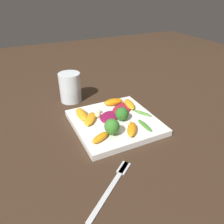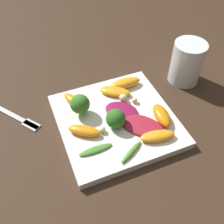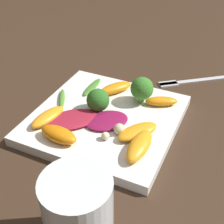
% 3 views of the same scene
% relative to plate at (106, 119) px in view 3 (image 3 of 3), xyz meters
% --- Properties ---
extents(ground_plane, '(2.40, 2.40, 0.00)m').
position_rel_plate_xyz_m(ground_plane, '(0.00, 0.00, -0.01)').
color(ground_plane, '#382619').
extents(plate, '(0.25, 0.25, 0.02)m').
position_rel_plate_xyz_m(plate, '(0.00, 0.00, 0.00)').
color(plate, white).
rests_on(plate, ground_plane).
extents(drinking_glass, '(0.08, 0.08, 0.11)m').
position_rel_plate_xyz_m(drinking_glass, '(0.22, 0.07, 0.04)').
color(drinking_glass, white).
rests_on(drinking_glass, ground_plane).
extents(fork, '(0.12, 0.16, 0.01)m').
position_rel_plate_xyz_m(fork, '(-0.21, 0.11, -0.01)').
color(fork, silver).
rests_on(fork, ground_plane).
extents(radicchio_leaf_0, '(0.11, 0.11, 0.01)m').
position_rel_plate_xyz_m(radicchio_leaf_0, '(0.04, -0.05, 0.01)').
color(radicchio_leaf_0, maroon).
rests_on(radicchio_leaf_0, plate).
extents(radicchio_leaf_1, '(0.09, 0.09, 0.01)m').
position_rel_plate_xyz_m(radicchio_leaf_1, '(0.02, 0.01, 0.01)').
color(radicchio_leaf_1, maroon).
rests_on(radicchio_leaf_1, plate).
extents(orange_segment_0, '(0.04, 0.07, 0.02)m').
position_rel_plate_xyz_m(orange_segment_0, '(0.09, -0.04, 0.02)').
color(orange_segment_0, orange).
rests_on(orange_segment_0, plate).
extents(orange_segment_1, '(0.08, 0.07, 0.02)m').
position_rel_plate_xyz_m(orange_segment_1, '(0.03, 0.07, 0.02)').
color(orange_segment_1, orange).
rests_on(orange_segment_1, plate).
extents(orange_segment_2, '(0.08, 0.04, 0.02)m').
position_rel_plate_xyz_m(orange_segment_2, '(0.06, -0.08, 0.02)').
color(orange_segment_2, orange).
rests_on(orange_segment_2, plate).
extents(orange_segment_3, '(0.08, 0.03, 0.02)m').
position_rel_plate_xyz_m(orange_segment_3, '(0.06, 0.09, 0.02)').
color(orange_segment_3, orange).
rests_on(orange_segment_3, plate).
extents(orange_segment_4, '(0.05, 0.06, 0.02)m').
position_rel_plate_xyz_m(orange_segment_4, '(-0.07, 0.08, 0.02)').
color(orange_segment_4, orange).
rests_on(orange_segment_4, plate).
extents(orange_segment_5, '(0.07, 0.06, 0.02)m').
position_rel_plate_xyz_m(orange_segment_5, '(-0.08, -0.02, 0.02)').
color(orange_segment_5, orange).
rests_on(orange_segment_5, plate).
extents(broccoli_floret_0, '(0.04, 0.04, 0.05)m').
position_rel_plate_xyz_m(broccoli_floret_0, '(-0.07, 0.04, 0.04)').
color(broccoli_floret_0, '#84AD5B').
rests_on(broccoli_floret_0, plate).
extents(broccoli_floret_1, '(0.04, 0.04, 0.04)m').
position_rel_plate_xyz_m(broccoli_floret_1, '(-0.01, -0.02, 0.03)').
color(broccoli_floret_1, '#7A9E51').
rests_on(broccoli_floret_1, plate).
extents(arugula_sprig_0, '(0.07, 0.02, 0.01)m').
position_rel_plate_xyz_m(arugula_sprig_0, '(-0.07, -0.06, 0.01)').
color(arugula_sprig_0, '#47842D').
rests_on(arugula_sprig_0, plate).
extents(arugula_sprig_1, '(0.06, 0.04, 0.01)m').
position_rel_plate_xyz_m(arugula_sprig_1, '(-0.01, -0.10, 0.01)').
color(arugula_sprig_1, '#518E33').
rests_on(arugula_sprig_1, plate).
extents(macadamia_nut_0, '(0.02, 0.02, 0.02)m').
position_rel_plate_xyz_m(macadamia_nut_0, '(0.04, 0.04, 0.02)').
color(macadamia_nut_0, beige).
rests_on(macadamia_nut_0, plate).
extents(macadamia_nut_1, '(0.01, 0.01, 0.01)m').
position_rel_plate_xyz_m(macadamia_nut_1, '(-0.04, -0.03, 0.02)').
color(macadamia_nut_1, beige).
rests_on(macadamia_nut_1, plate).
extents(macadamia_nut_2, '(0.01, 0.01, 0.01)m').
position_rel_plate_xyz_m(macadamia_nut_2, '(0.06, 0.03, 0.02)').
color(macadamia_nut_2, beige).
rests_on(macadamia_nut_2, plate).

